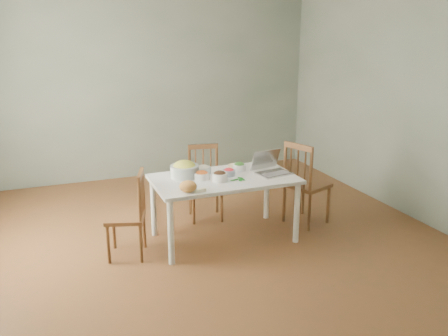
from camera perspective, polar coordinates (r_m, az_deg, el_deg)
name	(u,v)px	position (r m, az deg, el deg)	size (l,w,h in m)	color
floor	(205,239)	(5.15, -2.25, -8.51)	(5.00, 5.00, 0.00)	brown
wall_back	(148,86)	(7.13, -9.07, 9.67)	(5.00, 0.00, 2.70)	gray
wall_front	(360,194)	(2.58, 15.95, -2.99)	(5.00, 0.00, 2.70)	gray
wall_right	(405,101)	(6.02, 20.90, 7.55)	(0.00, 5.00, 2.70)	gray
dining_table	(224,208)	(5.03, 0.00, -4.85)	(1.47, 0.83, 0.69)	white
chair_far	(205,183)	(5.54, -2.23, -1.87)	(0.38, 0.36, 0.86)	#4F2510
chair_left	(125,215)	(4.74, -11.71, -5.50)	(0.38, 0.36, 0.86)	#4F2510
chair_right	(307,183)	(5.49, 9.92, -1.73)	(0.43, 0.41, 0.96)	#4F2510
bread_boule	(188,186)	(4.49, -4.34, -2.21)	(0.17, 0.17, 0.11)	#CD8948
butter_stick	(200,191)	(4.48, -2.87, -2.71)	(0.11, 0.03, 0.03)	#F9F2C1
bowl_squash	(184,169)	(4.92, -4.76, -0.14)	(0.29, 0.29, 0.17)	gold
bowl_carrot	(202,175)	(4.85, -2.69, -0.85)	(0.16, 0.16, 0.09)	orange
bowl_onion	(203,169)	(5.04, -2.49, -0.17)	(0.16, 0.16, 0.09)	silver
bowl_mushroom	(220,176)	(4.79, -0.52, -0.97)	(0.16, 0.16, 0.10)	black
bowl_redpep	(229,172)	(4.97, 0.59, -0.47)	(0.13, 0.13, 0.08)	red
bowl_broccoli	(239,166)	(5.15, 1.84, 0.21)	(0.14, 0.14, 0.09)	#1F4A18
flatbread	(236,166)	(5.28, 1.50, 0.24)	(0.19, 0.19, 0.02)	tan
basil_bunch	(237,179)	(4.83, 1.59, -1.32)	(0.18, 0.18, 0.02)	#236C27
laptop	(274,164)	(5.02, 6.05, 0.54)	(0.34, 0.31, 0.23)	silver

